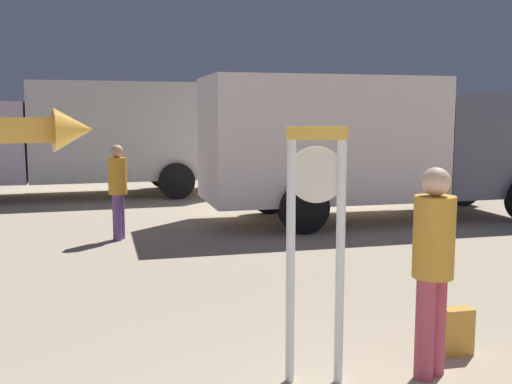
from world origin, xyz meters
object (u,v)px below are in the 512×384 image
(standing_clock, at_px, (316,225))
(person_near_clock, at_px, (433,262))
(box_truck_near, at_px, (360,142))
(person_distant, at_px, (118,187))
(box_truck_far, at_px, (102,134))
(backpack, at_px, (457,331))

(standing_clock, height_order, person_near_clock, standing_clock)
(standing_clock, xyz_separation_m, box_truck_near, (3.15, 6.96, 0.30))
(person_distant, bearing_deg, standing_clock, -75.30)
(person_near_clock, distance_m, person_distant, 6.53)
(box_truck_far, bearing_deg, person_near_clock, -76.09)
(standing_clock, bearing_deg, box_truck_near, 65.65)
(person_near_clock, distance_m, backpack, 0.95)
(person_near_clock, distance_m, box_truck_near, 7.43)
(person_distant, xyz_separation_m, box_truck_near, (4.71, 1.04, 0.66))
(standing_clock, relative_size, person_near_clock, 1.19)
(person_near_clock, xyz_separation_m, backpack, (0.46, 0.37, -0.75))
(backpack, xyz_separation_m, person_distant, (-2.96, 5.66, 0.69))
(person_near_clock, xyz_separation_m, box_truck_near, (2.21, 7.07, 0.61))
(box_truck_near, bearing_deg, box_truck_far, 137.06)
(standing_clock, relative_size, person_distant, 1.26)
(backpack, xyz_separation_m, box_truck_near, (1.75, 6.70, 1.35))
(standing_clock, distance_m, person_near_clock, 1.00)
(standing_clock, height_order, box_truck_far, box_truck_far)
(person_near_clock, xyz_separation_m, person_distant, (-2.50, 6.03, -0.06))
(box_truck_far, bearing_deg, standing_clock, -80.37)
(backpack, bearing_deg, box_truck_near, 75.36)
(person_distant, bearing_deg, person_near_clock, -67.52)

